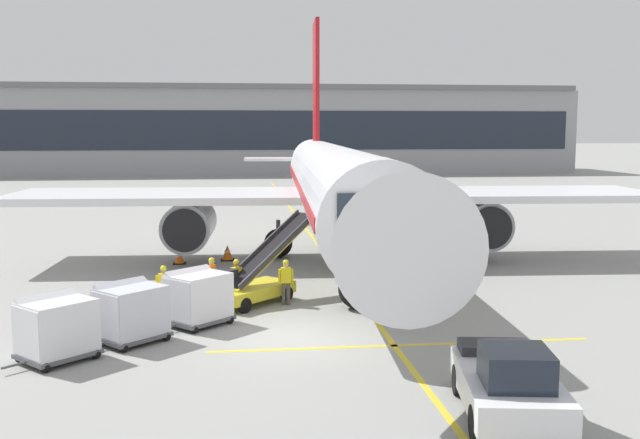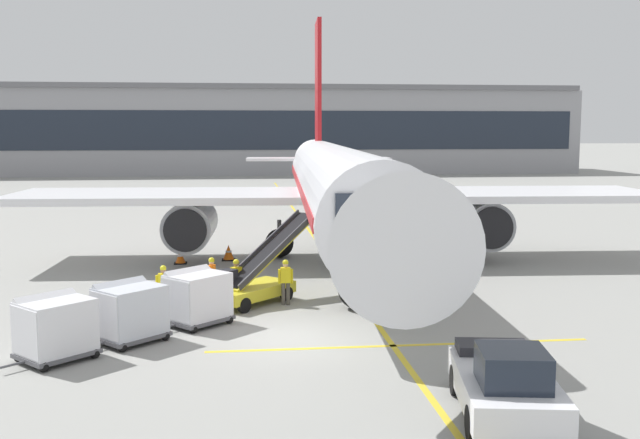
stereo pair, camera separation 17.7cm
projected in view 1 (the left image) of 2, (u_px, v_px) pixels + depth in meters
ground_plane at (291, 338)px, 23.61m from camera, size 600.00×600.00×0.00m
parked_airplane at (335, 186)px, 37.31m from camera, size 32.50×42.39×14.33m
belt_loader at (256, 279)px, 28.30m from camera, size 4.50×4.57×3.32m
baggage_cart_lead at (197, 296)px, 25.06m from camera, size 2.55×2.54×1.91m
baggage_cart_second at (130, 311)px, 23.02m from camera, size 2.55×2.54×1.91m
baggage_cart_third at (56, 327)px, 21.19m from camera, size 2.55×2.54×1.91m
pushback_tug at (509, 383)px, 17.04m from camera, size 2.80×4.69×1.83m
ground_crew_by_loader at (164, 286)px, 26.75m from camera, size 0.57×0.25×1.74m
ground_crew_by_carts at (212, 277)px, 28.39m from camera, size 0.31×0.56×1.74m
ground_crew_marshaller at (286, 279)px, 27.93m from camera, size 0.57×0.27×1.74m
ground_crew_wingwalker at (236, 279)px, 28.02m from camera, size 0.48×0.42×1.74m
safety_cone_engine_keepout at (179, 257)px, 36.53m from camera, size 0.62×0.62×0.70m
safety_cone_wingtip at (227, 253)px, 37.52m from camera, size 0.69×0.69×0.78m
apron_guidance_line_lead_in at (331, 262)px, 37.01m from camera, size 0.20×110.00×0.01m
apron_guidance_line_stop_bar at (402, 345)px, 22.80m from camera, size 12.00×0.20×0.01m
terminal_building at (179, 130)px, 111.42m from camera, size 117.99×18.14×12.96m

